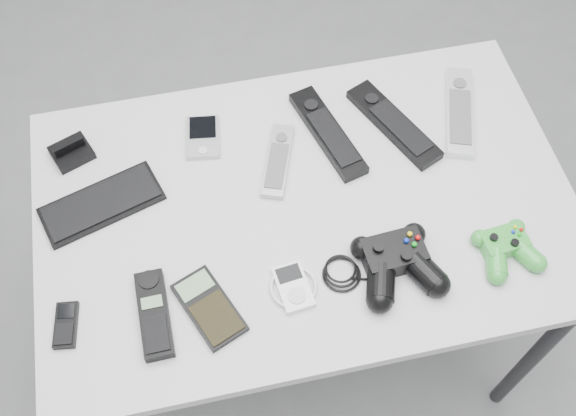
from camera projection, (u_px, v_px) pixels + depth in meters
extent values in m
plane|color=slate|center=(306.00, 322.00, 1.98)|extent=(3.50, 3.50, 0.00)
cube|color=#ADADB0|center=(306.00, 207.00, 1.36)|extent=(1.07, 0.69, 0.03)
cylinder|color=black|center=(535.00, 355.00, 1.57)|extent=(0.03, 0.03, 0.69)
cylinder|color=black|center=(96.00, 217.00, 1.76)|extent=(0.03, 0.03, 0.69)
cylinder|color=black|center=(450.00, 153.00, 1.87)|extent=(0.03, 0.03, 0.69)
cube|color=black|center=(102.00, 203.00, 1.34)|extent=(0.26, 0.17, 0.01)
cube|color=black|center=(70.00, 149.00, 1.39)|extent=(0.10, 0.09, 0.04)
cube|color=#A4A4AB|center=(203.00, 137.00, 1.42)|extent=(0.08, 0.12, 0.02)
cube|color=#A4A4AB|center=(278.00, 160.00, 1.39)|extent=(0.10, 0.18, 0.02)
cube|color=black|center=(328.00, 132.00, 1.42)|extent=(0.12, 0.25, 0.03)
cube|color=black|center=(394.00, 123.00, 1.44)|extent=(0.16, 0.25, 0.02)
cube|color=silver|center=(459.00, 111.00, 1.45)|extent=(0.13, 0.24, 0.02)
cube|color=black|center=(66.00, 325.00, 1.21)|extent=(0.05, 0.09, 0.01)
cube|color=black|center=(154.00, 314.00, 1.21)|extent=(0.06, 0.17, 0.03)
cube|color=black|center=(209.00, 307.00, 1.22)|extent=(0.13, 0.17, 0.02)
cube|color=silver|center=(293.00, 287.00, 1.24)|extent=(0.10, 0.10, 0.02)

